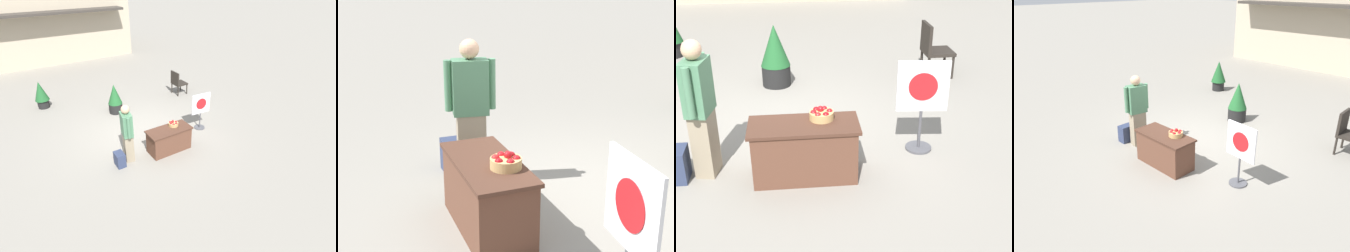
# 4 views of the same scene
# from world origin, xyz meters

# --- Properties ---
(ground_plane) EXTENTS (120.00, 120.00, 0.00)m
(ground_plane) POSITION_xyz_m (0.00, 0.00, 0.00)
(ground_plane) COLOR gray
(display_table) EXTENTS (1.33, 0.60, 0.72)m
(display_table) POSITION_xyz_m (0.34, -1.40, 0.36)
(display_table) COLOR brown
(display_table) RESTS_ON ground_plane
(apple_basket) EXTENTS (0.30, 0.30, 0.16)m
(apple_basket) POSITION_xyz_m (0.56, -1.29, 0.79)
(apple_basket) COLOR tan
(apple_basket) RESTS_ON display_table
(person_visitor) EXTENTS (0.33, 0.60, 1.73)m
(person_visitor) POSITION_xyz_m (-0.88, -1.19, 0.89)
(person_visitor) COLOR gray
(person_visitor) RESTS_ON ground_plane
(backpack) EXTENTS (0.24, 0.34, 0.42)m
(backpack) POSITION_xyz_m (-1.22, -1.31, 0.21)
(backpack) COLOR #2D3856
(backpack) RESTS_ON ground_plane
(poster_board) EXTENTS (0.68, 0.36, 1.28)m
(poster_board) POSITION_xyz_m (1.91, -0.88, 0.72)
(poster_board) COLOR #4C4C51
(poster_board) RESTS_ON ground_plane
(patio_chair) EXTENTS (0.56, 0.56, 1.02)m
(patio_chair) POSITION_xyz_m (2.88, 1.93, 0.57)
(patio_chair) COLOR #28231E
(patio_chair) RESTS_ON ground_plane
(potted_plant_near_left) EXTENTS (0.53, 0.53, 1.13)m
(potted_plant_near_left) POSITION_xyz_m (-0.08, 1.75, 0.57)
(potted_plant_near_left) COLOR black
(potted_plant_near_left) RESTS_ON ground_plane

